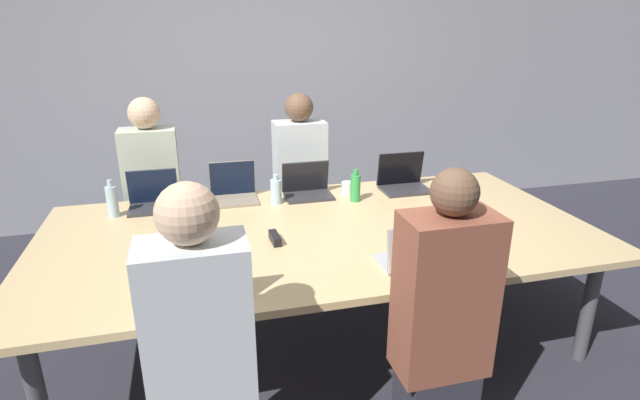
{
  "coord_description": "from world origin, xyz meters",
  "views": [
    {
      "loc": [
        -0.69,
        -2.67,
        1.93
      ],
      "look_at": [
        0.03,
        0.1,
        0.89
      ],
      "focal_mm": 28.0,
      "sensor_mm": 36.0,
      "label": 1
    }
  ],
  "objects_px": {
    "cup_near_midright": "(452,252)",
    "cup_far_midleft": "(202,200)",
    "person_near_left": "(201,361)",
    "person_far_left": "(154,194)",
    "bottle_far_left": "(112,201)",
    "laptop_far_left": "(153,197)",
    "cup_far_left": "(193,199)",
    "person_near_midright": "(442,326)",
    "laptop_near_midright": "(413,255)",
    "laptop_far_center": "(307,186)",
    "bottle_far_midleft": "(276,191)",
    "person_far_center": "(300,184)",
    "cup_far_center": "(348,188)",
    "bottle_near_left": "(137,266)",
    "bottle_far_center": "(355,187)",
    "laptop_far_midleft": "(234,189)",
    "laptop_near_left": "(206,280)",
    "stapler": "(275,238)",
    "laptop_far_right": "(403,179)"
  },
  "relations": [
    {
      "from": "bottle_far_left",
      "to": "person_far_center",
      "type": "distance_m",
      "value": 1.44
    },
    {
      "from": "laptop_far_right",
      "to": "bottle_far_center",
      "type": "height_order",
      "value": "laptop_far_right"
    },
    {
      "from": "person_near_midright",
      "to": "laptop_far_center",
      "type": "relative_size",
      "value": 4.07
    },
    {
      "from": "cup_far_left",
      "to": "laptop_far_center",
      "type": "bearing_deg",
      "value": 1.07
    },
    {
      "from": "laptop_far_center",
      "to": "cup_far_center",
      "type": "relative_size",
      "value": 3.76
    },
    {
      "from": "person_near_midright",
      "to": "cup_far_midleft",
      "type": "height_order",
      "value": "person_near_midright"
    },
    {
      "from": "bottle_far_left",
      "to": "bottle_far_midleft",
      "type": "relative_size",
      "value": 1.19
    },
    {
      "from": "laptop_far_right",
      "to": "laptop_far_left",
      "type": "distance_m",
      "value": 1.77
    },
    {
      "from": "person_far_center",
      "to": "cup_far_center",
      "type": "bearing_deg",
      "value": -63.18
    },
    {
      "from": "bottle_far_midleft",
      "to": "laptop_near_midright",
      "type": "bearing_deg",
      "value": -65.37
    },
    {
      "from": "cup_far_left",
      "to": "cup_far_midleft",
      "type": "relative_size",
      "value": 1.32
    },
    {
      "from": "bottle_near_left",
      "to": "cup_near_midright",
      "type": "bearing_deg",
      "value": -4.99
    },
    {
      "from": "bottle_near_left",
      "to": "bottle_far_center",
      "type": "xyz_separation_m",
      "value": [
        1.36,
        0.85,
        -0.0
      ]
    },
    {
      "from": "bottle_far_midleft",
      "to": "cup_far_center",
      "type": "bearing_deg",
      "value": 6.39
    },
    {
      "from": "person_far_center",
      "to": "bottle_far_midleft",
      "type": "relative_size",
      "value": 6.87
    },
    {
      "from": "laptop_far_left",
      "to": "cup_far_midleft",
      "type": "distance_m",
      "value": 0.32
    },
    {
      "from": "cup_near_midright",
      "to": "stapler",
      "type": "bearing_deg",
      "value": 152.61
    },
    {
      "from": "person_far_center",
      "to": "bottle_far_center",
      "type": "distance_m",
      "value": 0.7
    },
    {
      "from": "laptop_far_left",
      "to": "cup_far_left",
      "type": "xyz_separation_m",
      "value": [
        0.26,
        -0.04,
        -0.02
      ]
    },
    {
      "from": "bottle_near_left",
      "to": "laptop_near_midright",
      "type": "xyz_separation_m",
      "value": [
        1.33,
        -0.17,
        -0.03
      ]
    },
    {
      "from": "laptop_far_left",
      "to": "person_far_left",
      "type": "relative_size",
      "value": 0.23
    },
    {
      "from": "cup_near_midright",
      "to": "laptop_far_midleft",
      "type": "height_order",
      "value": "laptop_far_midleft"
    },
    {
      "from": "cup_far_left",
      "to": "cup_far_center",
      "type": "distance_m",
      "value": 1.09
    },
    {
      "from": "bottle_far_left",
      "to": "bottle_far_midleft",
      "type": "xyz_separation_m",
      "value": [
        1.05,
        -0.02,
        -0.02
      ]
    },
    {
      "from": "cup_near_midright",
      "to": "cup_far_midleft",
      "type": "height_order",
      "value": "cup_near_midright"
    },
    {
      "from": "stapler",
      "to": "cup_near_midright",
      "type": "bearing_deg",
      "value": -30.61
    },
    {
      "from": "cup_far_midleft",
      "to": "person_near_midright",
      "type": "bearing_deg",
      "value": -59.07
    },
    {
      "from": "bottle_near_left",
      "to": "cup_far_midleft",
      "type": "distance_m",
      "value": 1.07
    },
    {
      "from": "person_far_left",
      "to": "laptop_far_left",
      "type": "bearing_deg",
      "value": -86.03
    },
    {
      "from": "laptop_far_left",
      "to": "laptop_near_midright",
      "type": "bearing_deg",
      "value": -43.23
    },
    {
      "from": "person_near_midright",
      "to": "laptop_far_center",
      "type": "bearing_deg",
      "value": -82.27
    },
    {
      "from": "laptop_near_left",
      "to": "stapler",
      "type": "xyz_separation_m",
      "value": [
        0.4,
        0.5,
        -0.05
      ]
    },
    {
      "from": "laptop_near_left",
      "to": "cup_far_left",
      "type": "bearing_deg",
      "value": -88.22
    },
    {
      "from": "person_near_left",
      "to": "bottle_far_midleft",
      "type": "bearing_deg",
      "value": -110.11
    },
    {
      "from": "person_far_left",
      "to": "bottle_far_left",
      "type": "bearing_deg",
      "value": -111.53
    },
    {
      "from": "laptop_far_right",
      "to": "person_far_left",
      "type": "relative_size",
      "value": 0.25
    },
    {
      "from": "bottle_far_left",
      "to": "bottle_far_center",
      "type": "distance_m",
      "value": 1.59
    },
    {
      "from": "laptop_near_midright",
      "to": "cup_near_midright",
      "type": "distance_m",
      "value": 0.24
    },
    {
      "from": "bottle_far_center",
      "to": "cup_near_midright",
      "type": "bearing_deg",
      "value": -78.19
    },
    {
      "from": "laptop_far_left",
      "to": "cup_far_left",
      "type": "relative_size",
      "value": 3.08
    },
    {
      "from": "person_near_left",
      "to": "bottle_near_left",
      "type": "bearing_deg",
      "value": -66.13
    },
    {
      "from": "laptop_near_left",
      "to": "laptop_far_right",
      "type": "xyz_separation_m",
      "value": [
        1.48,
        1.2,
        -0.0
      ]
    },
    {
      "from": "laptop_far_center",
      "to": "person_far_center",
      "type": "relative_size",
      "value": 0.24
    },
    {
      "from": "bottle_near_left",
      "to": "stapler",
      "type": "bearing_deg",
      "value": 23.69
    },
    {
      "from": "person_far_center",
      "to": "laptop_far_midleft",
      "type": "xyz_separation_m",
      "value": [
        -0.56,
        -0.39,
        0.13
      ]
    },
    {
      "from": "person_near_left",
      "to": "cup_near_midright",
      "type": "bearing_deg",
      "value": -160.73
    },
    {
      "from": "person_near_midright",
      "to": "bottle_far_center",
      "type": "bearing_deg",
      "value": -93.07
    },
    {
      "from": "bottle_far_center",
      "to": "person_near_left",
      "type": "bearing_deg",
      "value": -127.37
    },
    {
      "from": "bottle_near_left",
      "to": "laptop_far_midleft",
      "type": "distance_m",
      "value": 1.22
    },
    {
      "from": "cup_near_midright",
      "to": "cup_far_left",
      "type": "xyz_separation_m",
      "value": [
        -1.3,
        1.16,
        0.01
      ]
    }
  ]
}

